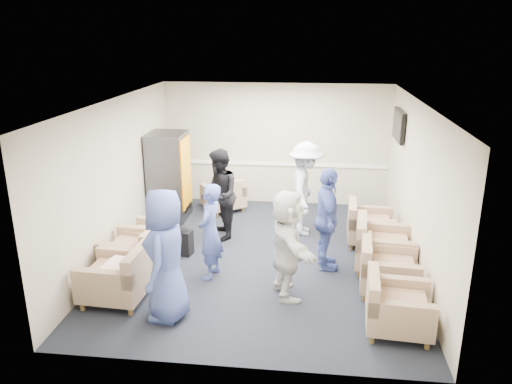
# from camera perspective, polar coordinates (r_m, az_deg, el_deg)

# --- Properties ---
(floor) EXTENTS (6.00, 6.00, 0.00)m
(floor) POSITION_cam_1_polar(r_m,az_deg,el_deg) (8.77, 0.63, -7.48)
(floor) COLOR black
(floor) RESTS_ON ground
(ceiling) EXTENTS (6.00, 6.00, 0.00)m
(ceiling) POSITION_cam_1_polar(r_m,az_deg,el_deg) (7.99, 0.70, 10.29)
(ceiling) COLOR white
(ceiling) RESTS_ON back_wall
(back_wall) EXTENTS (5.00, 0.02, 2.70)m
(back_wall) POSITION_cam_1_polar(r_m,az_deg,el_deg) (11.17, 2.27, 5.45)
(back_wall) COLOR beige
(back_wall) RESTS_ON floor
(front_wall) EXTENTS (5.00, 0.02, 2.70)m
(front_wall) POSITION_cam_1_polar(r_m,az_deg,el_deg) (5.50, -2.61, -8.10)
(front_wall) COLOR beige
(front_wall) RESTS_ON floor
(left_wall) EXTENTS (0.02, 6.00, 2.70)m
(left_wall) POSITION_cam_1_polar(r_m,az_deg,el_deg) (8.88, -15.61, 1.49)
(left_wall) COLOR beige
(left_wall) RESTS_ON floor
(right_wall) EXTENTS (0.02, 6.00, 2.70)m
(right_wall) POSITION_cam_1_polar(r_m,az_deg,el_deg) (8.41, 17.87, 0.37)
(right_wall) COLOR beige
(right_wall) RESTS_ON floor
(chair_rail) EXTENTS (4.98, 0.04, 0.06)m
(chair_rail) POSITION_cam_1_polar(r_m,az_deg,el_deg) (11.26, 2.23, 3.19)
(chair_rail) COLOR white
(chair_rail) RESTS_ON back_wall
(tv) EXTENTS (0.10, 1.00, 0.58)m
(tv) POSITION_cam_1_polar(r_m,az_deg,el_deg) (9.96, 16.00, 7.33)
(tv) COLOR black
(tv) RESTS_ON right_wall
(armchair_left_near) EXTENTS (0.93, 0.93, 0.71)m
(armchair_left_near) POSITION_cam_1_polar(r_m,az_deg,el_deg) (7.58, -15.31, -9.47)
(armchair_left_near) COLOR #93785F
(armchair_left_near) RESTS_ON floor
(armchair_left_mid) EXTENTS (0.93, 0.93, 0.69)m
(armchair_left_mid) POSITION_cam_1_polar(r_m,az_deg,el_deg) (8.37, -13.37, -6.69)
(armchair_left_mid) COLOR #93785F
(armchair_left_mid) RESTS_ON floor
(armchair_left_far) EXTENTS (0.89, 0.89, 0.62)m
(armchair_left_far) POSITION_cam_1_polar(r_m,az_deg,el_deg) (8.92, -11.80, -5.26)
(armchair_left_far) COLOR #93785F
(armchair_left_far) RESTS_ON floor
(armchair_right_near) EXTENTS (0.89, 0.89, 0.66)m
(armchair_right_near) POSITION_cam_1_polar(r_m,az_deg,el_deg) (6.89, 15.54, -12.66)
(armchair_right_near) COLOR #93785F
(armchair_right_near) RESTS_ON floor
(armchair_right_midnear) EXTENTS (0.92, 0.92, 0.68)m
(armchair_right_midnear) POSITION_cam_1_polar(r_m,az_deg,el_deg) (7.80, 14.56, -8.73)
(armchair_right_midnear) COLOR #93785F
(armchair_right_midnear) RESTS_ON floor
(armchair_right_midfar) EXTENTS (0.99, 0.99, 0.72)m
(armchair_right_midfar) POSITION_cam_1_polar(r_m,az_deg,el_deg) (8.48, 13.97, -6.26)
(armchair_right_midfar) COLOR #93785F
(armchair_right_midfar) RESTS_ON floor
(armchair_right_far) EXTENTS (0.87, 0.87, 0.66)m
(armchair_right_far) POSITION_cam_1_polar(r_m,az_deg,el_deg) (9.42, 12.61, -3.87)
(armchair_right_far) COLOR #93785F
(armchair_right_far) RESTS_ON floor
(armchair_corner) EXTENTS (1.08, 1.08, 0.62)m
(armchair_corner) POSITION_cam_1_polar(r_m,az_deg,el_deg) (10.89, -3.63, -0.59)
(armchair_corner) COLOR #93785F
(armchair_corner) RESTS_ON floor
(vending_machine) EXTENTS (0.74, 0.86, 1.82)m
(vending_machine) POSITION_cam_1_polar(r_m,az_deg,el_deg) (10.42, -9.88, 1.78)
(vending_machine) COLOR #48494F
(vending_machine) RESTS_ON floor
(backpack) EXTENTS (0.35, 0.28, 0.53)m
(backpack) POSITION_cam_1_polar(r_m,az_deg,el_deg) (8.87, -8.33, -5.43)
(backpack) COLOR black
(backpack) RESTS_ON floor
(pillow) EXTENTS (0.40, 0.49, 0.13)m
(pillow) POSITION_cam_1_polar(r_m,az_deg,el_deg) (7.51, -15.50, -8.22)
(pillow) COLOR white
(pillow) RESTS_ON armchair_left_near
(person_front_left) EXTENTS (0.61, 0.91, 1.84)m
(person_front_left) POSITION_cam_1_polar(r_m,az_deg,el_deg) (6.79, -10.25, -7.13)
(person_front_left) COLOR #4356A2
(person_front_left) RESTS_ON floor
(person_mid_left) EXTENTS (0.45, 0.62, 1.55)m
(person_mid_left) POSITION_cam_1_polar(r_m,az_deg,el_deg) (7.84, -5.28, -4.52)
(person_mid_left) COLOR #4356A2
(person_mid_left) RESTS_ON floor
(person_back_left) EXTENTS (0.87, 0.99, 1.72)m
(person_back_left) POSITION_cam_1_polar(r_m,az_deg,el_deg) (9.29, -4.21, -0.33)
(person_back_left) COLOR black
(person_back_left) RESTS_ON floor
(person_back_right) EXTENTS (0.70, 1.18, 1.80)m
(person_back_right) POSITION_cam_1_polar(r_m,az_deg,el_deg) (9.52, 5.67, 0.35)
(person_back_right) COLOR white
(person_back_right) RESTS_ON floor
(person_mid_right) EXTENTS (0.54, 1.05, 1.71)m
(person_mid_right) POSITION_cam_1_polar(r_m,az_deg,el_deg) (8.15, 8.09, -3.13)
(person_mid_right) COLOR #4356A2
(person_mid_right) RESTS_ON floor
(person_front_right) EXTENTS (0.89, 1.60, 1.64)m
(person_front_right) POSITION_cam_1_polar(r_m,az_deg,el_deg) (7.27, 3.60, -5.96)
(person_front_right) COLOR silver
(person_front_right) RESTS_ON floor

